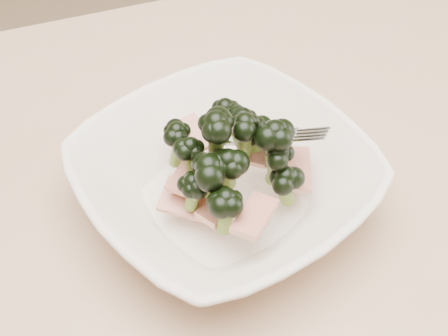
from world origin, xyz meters
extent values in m
cube|color=tan|center=(0.00, 0.00, 0.73)|extent=(1.20, 0.80, 0.04)
cylinder|color=tan|center=(0.55, 0.35, 0.35)|extent=(0.06, 0.06, 0.71)
imported|color=beige|center=(0.08, 0.03, 0.78)|extent=(0.34, 0.34, 0.07)
cylinder|color=#576F25|center=(0.07, 0.02, 0.84)|extent=(0.02, 0.03, 0.05)
ellipsoid|color=black|center=(0.07, 0.02, 0.86)|extent=(0.04, 0.04, 0.03)
cylinder|color=#576F25|center=(0.12, -0.01, 0.79)|extent=(0.02, 0.02, 0.03)
ellipsoid|color=black|center=(0.12, -0.01, 0.81)|extent=(0.03, 0.03, 0.03)
cylinder|color=#576F25|center=(0.05, 0.00, 0.81)|extent=(0.03, 0.02, 0.04)
ellipsoid|color=black|center=(0.05, 0.00, 0.84)|extent=(0.04, 0.04, 0.03)
cylinder|color=#576F25|center=(0.04, 0.00, 0.80)|extent=(0.02, 0.01, 0.03)
ellipsoid|color=black|center=(0.04, 0.00, 0.82)|extent=(0.03, 0.03, 0.02)
cylinder|color=#576F25|center=(0.10, 0.05, 0.81)|extent=(0.02, 0.02, 0.04)
ellipsoid|color=black|center=(0.10, 0.05, 0.83)|extent=(0.04, 0.04, 0.03)
cylinder|color=#576F25|center=(0.09, 0.07, 0.81)|extent=(0.02, 0.02, 0.04)
ellipsoid|color=black|center=(0.09, 0.07, 0.83)|extent=(0.03, 0.03, 0.02)
cylinder|color=#576F25|center=(0.04, 0.05, 0.81)|extent=(0.02, 0.01, 0.04)
ellipsoid|color=black|center=(0.04, 0.05, 0.83)|extent=(0.03, 0.03, 0.02)
cylinder|color=#576F25|center=(0.07, 0.00, 0.82)|extent=(0.02, 0.02, 0.03)
ellipsoid|color=black|center=(0.07, 0.00, 0.84)|extent=(0.04, 0.04, 0.03)
cylinder|color=#576F25|center=(0.10, 0.06, 0.81)|extent=(0.02, 0.02, 0.03)
ellipsoid|color=black|center=(0.10, 0.06, 0.83)|extent=(0.03, 0.03, 0.03)
cylinder|color=#576F25|center=(0.12, 0.00, 0.80)|extent=(0.02, 0.02, 0.04)
ellipsoid|color=black|center=(0.12, 0.00, 0.83)|extent=(0.03, 0.03, 0.03)
cylinder|color=#576F25|center=(0.06, -0.03, 0.80)|extent=(0.02, 0.02, 0.04)
ellipsoid|color=black|center=(0.06, -0.03, 0.82)|extent=(0.03, 0.03, 0.03)
cylinder|color=#576F25|center=(0.09, 0.02, 0.83)|extent=(0.01, 0.01, 0.04)
ellipsoid|color=black|center=(0.09, 0.02, 0.85)|extent=(0.03, 0.03, 0.03)
cylinder|color=#576F25|center=(0.12, 0.01, 0.82)|extent=(0.02, 0.02, 0.05)
ellipsoid|color=black|center=(0.12, 0.01, 0.85)|extent=(0.04, 0.04, 0.03)
cylinder|color=#576F25|center=(0.04, 0.03, 0.82)|extent=(0.02, 0.01, 0.03)
ellipsoid|color=black|center=(0.04, 0.03, 0.84)|extent=(0.03, 0.03, 0.02)
cylinder|color=#576F25|center=(0.11, 0.04, 0.81)|extent=(0.02, 0.02, 0.03)
ellipsoid|color=black|center=(0.11, 0.04, 0.83)|extent=(0.04, 0.04, 0.03)
cube|color=maroon|center=(0.04, 0.02, 0.81)|extent=(0.05, 0.05, 0.02)
cube|color=maroon|center=(0.08, -0.04, 0.81)|extent=(0.05, 0.05, 0.01)
cube|color=maroon|center=(0.03, 0.01, 0.78)|extent=(0.06, 0.06, 0.02)
cube|color=maroon|center=(0.12, 0.04, 0.80)|extent=(0.05, 0.05, 0.02)
cube|color=maroon|center=(0.14, 0.01, 0.79)|extent=(0.05, 0.06, 0.01)
cube|color=maroon|center=(0.06, 0.08, 0.80)|extent=(0.04, 0.05, 0.02)
cube|color=maroon|center=(0.06, -0.01, 0.79)|extent=(0.04, 0.04, 0.01)
camera|label=1|loc=(-0.06, -0.35, 1.22)|focal=50.00mm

